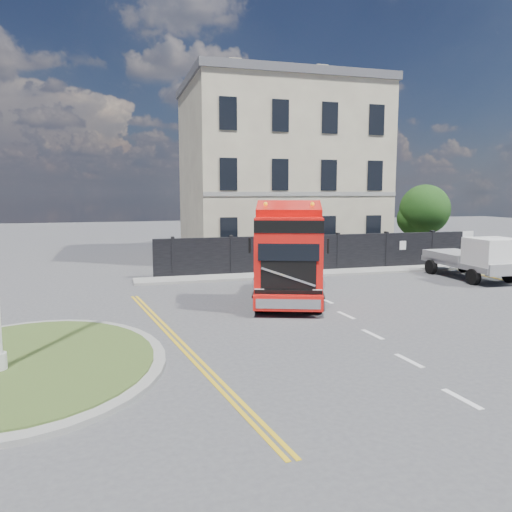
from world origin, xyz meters
name	(u,v)px	position (x,y,z in m)	size (l,w,h in m)	color
ground	(262,318)	(0.00, 0.00, 0.00)	(120.00, 120.00, 0.00)	#424244
traffic_island	(26,364)	(-7.00, -3.00, 0.08)	(6.80, 6.80, 0.17)	gray
hoarding_fence	(330,253)	(6.55, 9.00, 1.00)	(18.80, 0.25, 2.00)	black
georgian_building	(278,170)	(6.00, 16.50, 5.77)	(12.30, 10.30, 12.80)	beige
tree	(422,212)	(14.38, 12.10, 3.05)	(3.20, 3.20, 4.80)	#382619
pavement_far	(327,273)	(6.00, 8.10, 0.06)	(20.00, 1.60, 0.12)	gray
truck	(288,260)	(1.58, 1.83, 1.72)	(4.39, 6.84, 3.84)	black
flatbed_pickup	(483,258)	(12.30, 3.92, 1.16)	(2.32, 5.23, 2.16)	gray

